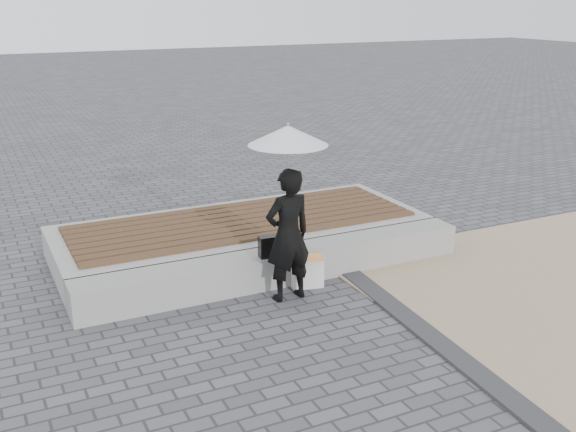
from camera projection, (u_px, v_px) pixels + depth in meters
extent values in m
plane|color=#525157|center=(346.00, 336.00, 6.99)|extent=(80.00, 80.00, 0.00)
cube|color=#323235|center=(436.00, 340.00, 6.87)|extent=(0.61, 5.20, 0.04)
cube|color=gray|center=(280.00, 266.00, 8.30)|extent=(5.00, 0.45, 0.40)
cube|color=#9E9E98|center=(242.00, 236.00, 9.32)|extent=(5.00, 2.00, 0.40)
imported|color=black|center=(288.00, 235.00, 7.64)|extent=(0.60, 0.42, 1.55)
cylinder|color=#A7A6AB|center=(288.00, 184.00, 7.46)|extent=(0.02, 0.02, 0.87)
cone|color=silver|center=(288.00, 135.00, 7.29)|extent=(0.87, 0.87, 0.21)
sphere|color=#A7A6AB|center=(288.00, 124.00, 7.25)|extent=(0.03, 0.03, 0.03)
cube|color=black|center=(274.00, 246.00, 8.01)|extent=(0.38, 0.16, 0.26)
cube|color=silver|center=(307.00, 272.00, 8.12)|extent=(0.39, 0.22, 0.39)
cube|color=#EA3F37|center=(309.00, 257.00, 8.01)|extent=(0.38, 0.31, 0.01)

